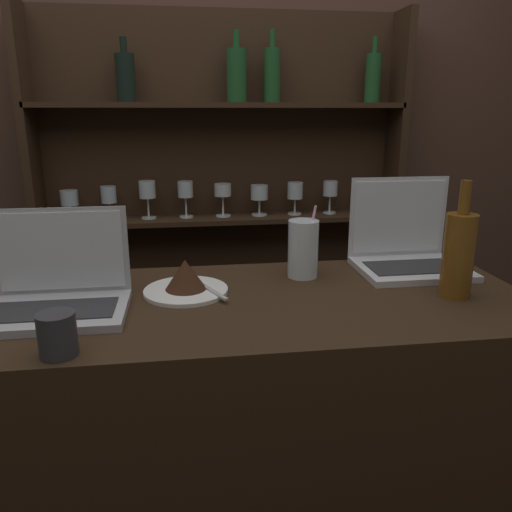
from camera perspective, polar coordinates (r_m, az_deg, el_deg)
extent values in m
cube|color=black|center=(1.46, -6.13, -23.48)|extent=(1.65, 0.58, 0.98)
cube|color=#4C3328|center=(2.15, -7.89, 14.14)|extent=(7.00, 0.06, 2.70)
cube|color=#332114|center=(2.17, -23.17, 1.06)|extent=(0.03, 0.18, 1.81)
cube|color=#332114|center=(2.27, 14.88, 2.44)|extent=(0.03, 0.18, 1.81)
cube|color=#332114|center=(2.18, -3.89, 2.40)|extent=(1.48, 0.02, 1.81)
cube|color=#332114|center=(2.22, -3.55, -7.21)|extent=(1.44, 0.18, 0.02)
cube|color=#332114|center=(2.08, -3.76, 4.28)|extent=(1.44, 0.18, 0.02)
cube|color=#332114|center=(2.04, -4.01, 16.81)|extent=(1.44, 0.18, 0.02)
cylinder|color=silver|center=(2.12, -20.33, 3.89)|extent=(0.06, 0.06, 0.01)
cylinder|color=silver|center=(2.12, -20.41, 4.72)|extent=(0.01, 0.01, 0.06)
cylinder|color=silver|center=(2.11, -20.57, 6.25)|extent=(0.07, 0.07, 0.06)
cylinder|color=silver|center=(2.09, -16.28, 4.10)|extent=(0.05, 0.05, 0.01)
cylinder|color=silver|center=(2.09, -16.35, 5.02)|extent=(0.01, 0.01, 0.06)
cylinder|color=silver|center=(2.08, -16.49, 6.75)|extent=(0.06, 0.06, 0.07)
cylinder|color=silver|center=(2.08, -12.14, 4.30)|extent=(0.06, 0.06, 0.01)
cylinder|color=silver|center=(2.07, -12.21, 5.44)|extent=(0.01, 0.01, 0.08)
cylinder|color=silver|center=(2.06, -12.33, 7.44)|extent=(0.07, 0.07, 0.07)
cylinder|color=silver|center=(2.07, -7.96, 4.48)|extent=(0.06, 0.06, 0.01)
cylinder|color=silver|center=(2.06, -8.00, 5.62)|extent=(0.01, 0.01, 0.08)
cylinder|color=silver|center=(2.05, -8.08, 7.57)|extent=(0.06, 0.06, 0.06)
cylinder|color=silver|center=(2.08, -3.77, 4.63)|extent=(0.06, 0.06, 0.01)
cylinder|color=silver|center=(2.07, -3.79, 5.79)|extent=(0.01, 0.01, 0.08)
cylinder|color=silver|center=(2.06, -3.82, 7.56)|extent=(0.07, 0.07, 0.05)
cylinder|color=silver|center=(2.09, 0.38, 4.75)|extent=(0.06, 0.06, 0.01)
cylinder|color=silver|center=(2.09, 0.38, 5.66)|extent=(0.01, 0.01, 0.06)
cylinder|color=silver|center=(2.08, 0.38, 7.31)|extent=(0.07, 0.07, 0.06)
cylinder|color=silver|center=(2.12, 4.44, 4.85)|extent=(0.06, 0.06, 0.01)
cylinder|color=silver|center=(2.11, 4.46, 5.75)|extent=(0.01, 0.01, 0.06)
cylinder|color=silver|center=(2.10, 4.50, 7.48)|extent=(0.06, 0.06, 0.07)
cylinder|color=silver|center=(2.16, 8.38, 4.93)|extent=(0.05, 0.05, 0.01)
cylinder|color=silver|center=(2.15, 8.42, 5.92)|extent=(0.01, 0.01, 0.07)
cylinder|color=silver|center=(2.14, 8.49, 7.66)|extent=(0.06, 0.06, 0.06)
cylinder|color=silver|center=(2.21, 12.17, 4.98)|extent=(0.06, 0.06, 0.01)
cylinder|color=silver|center=(2.20, 12.23, 5.88)|extent=(0.01, 0.01, 0.06)
cylinder|color=silver|center=(2.19, 12.32, 7.50)|extent=(0.07, 0.07, 0.06)
cylinder|color=#1E4C23|center=(2.06, 1.85, 19.90)|extent=(0.06, 0.06, 0.20)
cylinder|color=#1E4C23|center=(2.08, 1.89, 23.58)|extent=(0.02, 0.02, 0.07)
cylinder|color=black|center=(2.04, -14.67, 19.06)|extent=(0.07, 0.07, 0.17)
cylinder|color=black|center=(2.05, -14.92, 22.26)|extent=(0.03, 0.03, 0.06)
cylinder|color=#1E4C23|center=(2.04, -2.23, 19.87)|extent=(0.08, 0.08, 0.20)
cylinder|color=#1E4C23|center=(2.06, -2.27, 23.51)|extent=(0.03, 0.03, 0.07)
cylinder|color=#1E4C23|center=(2.17, 13.23, 19.15)|extent=(0.06, 0.06, 0.19)
cylinder|color=#1E4C23|center=(2.18, 13.46, 22.41)|extent=(0.02, 0.02, 0.06)
cube|color=#ADADB2|center=(1.20, -21.95, -6.01)|extent=(0.31, 0.22, 0.02)
cube|color=#28282B|center=(1.19, -22.12, -5.74)|extent=(0.26, 0.12, 0.00)
cube|color=#ADADB2|center=(1.27, -21.39, 0.55)|extent=(0.31, 0.00, 0.21)
cube|color=silver|center=(1.26, -21.41, 0.52)|extent=(0.29, 0.01, 0.19)
cube|color=silver|center=(1.48, 17.32, -1.43)|extent=(0.30, 0.24, 0.02)
cube|color=#28282B|center=(1.47, 17.55, -1.18)|extent=(0.25, 0.13, 0.00)
cube|color=silver|center=(1.55, 15.92, 4.34)|extent=(0.30, 0.00, 0.24)
cube|color=silver|center=(1.55, 15.95, 4.32)|extent=(0.27, 0.01, 0.21)
cylinder|color=white|center=(1.27, -8.01, -3.96)|extent=(0.21, 0.21, 0.01)
cone|color=#381E11|center=(1.25, -8.08, -2.11)|extent=(0.10, 0.10, 0.08)
cube|color=#B7B7BC|center=(1.25, -5.35, -3.78)|extent=(0.08, 0.16, 0.00)
cylinder|color=silver|center=(1.36, 5.40, 0.82)|extent=(0.08, 0.08, 0.16)
cylinder|color=#EA9EC6|center=(1.36, 6.02, 1.67)|extent=(0.04, 0.01, 0.20)
cylinder|color=brown|center=(1.30, 22.11, 0.00)|extent=(0.07, 0.07, 0.21)
cylinder|color=brown|center=(1.27, 22.79, 6.19)|extent=(0.03, 0.03, 0.08)
cylinder|color=#2D2D33|center=(1.00, -21.75, -8.34)|extent=(0.07, 0.07, 0.08)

